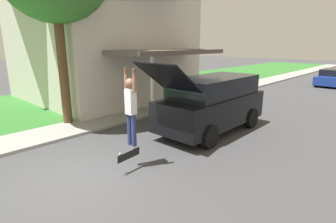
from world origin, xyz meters
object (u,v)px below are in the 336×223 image
car_down_street (333,78)px  skateboard (129,155)px  suv_parked (212,103)px  skateboarder (131,106)px

car_down_street → skateboard: 20.54m
car_down_street → skateboard: bearing=-91.3°
car_down_street → suv_parked: bearing=-92.6°
car_down_street → skateboarder: bearing=-91.7°
skateboard → suv_parked: bearing=93.6°
suv_parked → skateboard: bearing=-86.4°
car_down_street → skateboard: (-0.48, -20.54, -0.19)m
suv_parked → skateboarder: size_ratio=2.67×
skateboard → car_down_street: bearing=88.7°
suv_parked → skateboard: size_ratio=7.06×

